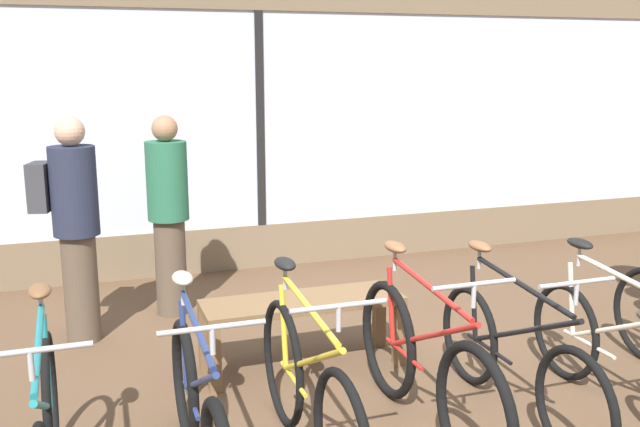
# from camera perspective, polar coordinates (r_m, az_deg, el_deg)

# --- Properties ---
(ground_plane) EXTENTS (24.00, 24.00, 0.00)m
(ground_plane) POSITION_cam_1_polar(r_m,az_deg,el_deg) (4.68, 5.62, -14.86)
(ground_plane) COLOR brown
(shop_back_wall) EXTENTS (12.00, 0.08, 3.20)m
(shop_back_wall) POSITION_cam_1_polar(r_m,az_deg,el_deg) (7.26, -4.88, 8.29)
(shop_back_wall) COLOR #7A664C
(shop_back_wall) RESTS_ON ground_plane
(bicycle_left) EXTENTS (0.46, 1.71, 1.03)m
(bicycle_left) POSITION_cam_1_polar(r_m,az_deg,el_deg) (3.74, -9.63, -15.70)
(bicycle_left) COLOR black
(bicycle_left) RESTS_ON ground_plane
(bicycle_center_left) EXTENTS (0.46, 1.75, 1.06)m
(bicycle_center_left) POSITION_cam_1_polar(r_m,az_deg,el_deg) (3.86, -0.98, -14.16)
(bicycle_center_left) COLOR black
(bicycle_center_left) RESTS_ON ground_plane
(bicycle_center) EXTENTS (0.46, 1.81, 1.06)m
(bicycle_center) POSITION_cam_1_polar(r_m,az_deg,el_deg) (4.20, 8.40, -12.06)
(bicycle_center) COLOR black
(bicycle_center) RESTS_ON ground_plane
(bicycle_center_right) EXTENTS (0.46, 1.74, 1.01)m
(bicycle_center_right) POSITION_cam_1_polar(r_m,az_deg,el_deg) (4.50, 15.30, -11.16)
(bicycle_center_right) COLOR black
(bicycle_center_right) RESTS_ON ground_plane
(bicycle_right) EXTENTS (0.46, 1.71, 1.01)m
(bicycle_right) POSITION_cam_1_polar(r_m,az_deg,el_deg) (4.78, 22.82, -10.29)
(bicycle_right) COLOR black
(bicycle_right) RESTS_ON ground_plane
(display_bench) EXTENTS (1.40, 0.44, 0.50)m
(display_bench) POSITION_cam_1_polar(r_m,az_deg,el_deg) (5.01, -1.39, -7.83)
(display_bench) COLOR brown
(display_bench) RESTS_ON ground_plane
(customer_near_rack) EXTENTS (0.54, 0.42, 1.72)m
(customer_near_rack) POSITION_cam_1_polar(r_m,az_deg,el_deg) (5.64, -19.09, -0.71)
(customer_near_rack) COLOR brown
(customer_near_rack) RESTS_ON ground_plane
(customer_by_window) EXTENTS (0.35, 0.35, 1.69)m
(customer_by_window) POSITION_cam_1_polar(r_m,az_deg,el_deg) (6.06, -12.03, 0.13)
(customer_by_window) COLOR brown
(customer_by_window) RESTS_ON ground_plane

